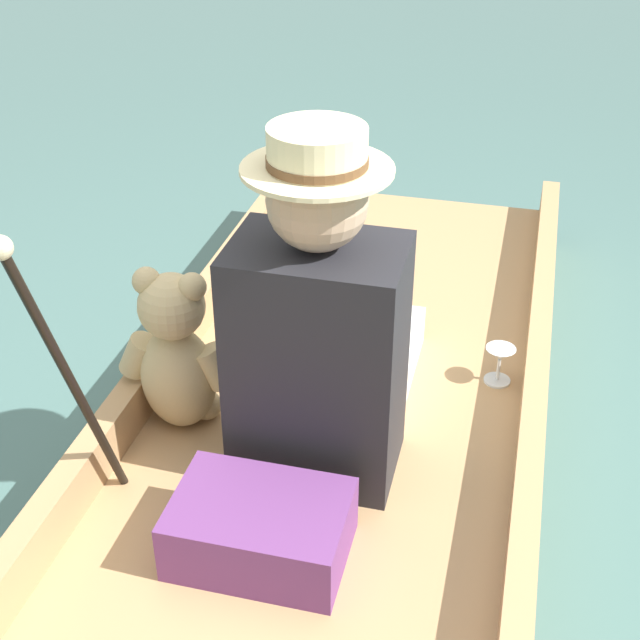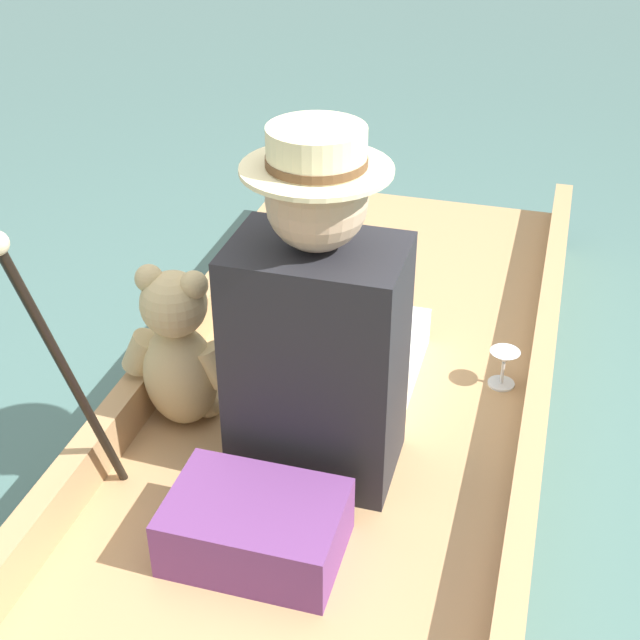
{
  "view_description": "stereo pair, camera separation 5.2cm",
  "coord_description": "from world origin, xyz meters",
  "px_view_note": "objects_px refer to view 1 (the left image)",
  "views": [
    {
      "loc": [
        0.41,
        -1.67,
        1.57
      ],
      "look_at": [
        -0.0,
        -0.03,
        0.52
      ],
      "focal_mm": 50.0,
      "sensor_mm": 36.0,
      "label": 1
    },
    {
      "loc": [
        0.46,
        -1.65,
        1.57
      ],
      "look_at": [
        -0.0,
        -0.03,
        0.52
      ],
      "focal_mm": 50.0,
      "sensor_mm": 36.0,
      "label": 2
    }
  ],
  "objects_px": {
    "seated_person": "(323,336)",
    "teddy_bear": "(177,354)",
    "walking_cane": "(60,361)",
    "wine_glass": "(500,357)"
  },
  "relations": [
    {
      "from": "teddy_bear",
      "to": "seated_person",
      "type": "bearing_deg",
      "value": 1.23
    },
    {
      "from": "teddy_bear",
      "to": "wine_glass",
      "type": "relative_size",
      "value": 4.13
    },
    {
      "from": "seated_person",
      "to": "teddy_bear",
      "type": "relative_size",
      "value": 1.89
    },
    {
      "from": "teddy_bear",
      "to": "walking_cane",
      "type": "height_order",
      "value": "walking_cane"
    },
    {
      "from": "seated_person",
      "to": "wine_glass",
      "type": "relative_size",
      "value": 7.78
    },
    {
      "from": "seated_person",
      "to": "walking_cane",
      "type": "distance_m",
      "value": 0.61
    },
    {
      "from": "seated_person",
      "to": "wine_glass",
      "type": "bearing_deg",
      "value": 46.95
    },
    {
      "from": "teddy_bear",
      "to": "wine_glass",
      "type": "bearing_deg",
      "value": 26.0
    },
    {
      "from": "seated_person",
      "to": "walking_cane",
      "type": "relative_size",
      "value": 1.08
    },
    {
      "from": "teddy_bear",
      "to": "walking_cane",
      "type": "distance_m",
      "value": 0.49
    }
  ]
}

